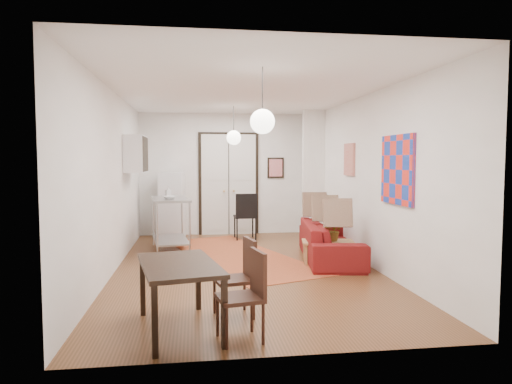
{
  "coord_description": "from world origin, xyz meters",
  "views": [
    {
      "loc": [
        -0.82,
        -7.47,
        1.79
      ],
      "look_at": [
        0.21,
        0.12,
        1.25
      ],
      "focal_mm": 32.0,
      "sensor_mm": 36.0,
      "label": 1
    }
  ],
  "objects": [
    {
      "name": "floor",
      "position": [
        0.0,
        0.0,
        0.0
      ],
      "size": [
        7.0,
        7.0,
        0.0
      ],
      "primitive_type": "plane",
      "color": "brown",
      "rests_on": "ground"
    },
    {
      "name": "ceiling",
      "position": [
        0.0,
        0.0,
        2.9
      ],
      "size": [
        4.2,
        7.0,
        0.02
      ],
      "primitive_type": "cube",
      "color": "white",
      "rests_on": "wall_back"
    },
    {
      "name": "wall_back",
      "position": [
        0.0,
        3.5,
        1.45
      ],
      "size": [
        4.2,
        0.02,
        2.9
      ],
      "primitive_type": "cube",
      "color": "white",
      "rests_on": "floor"
    },
    {
      "name": "wall_front",
      "position": [
        0.0,
        -3.5,
        1.45
      ],
      "size": [
        4.2,
        0.02,
        2.9
      ],
      "primitive_type": "cube",
      "color": "white",
      "rests_on": "floor"
    },
    {
      "name": "wall_left",
      "position": [
        -2.1,
        0.0,
        1.45
      ],
      "size": [
        0.02,
        7.0,
        2.9
      ],
      "primitive_type": "cube",
      "color": "white",
      "rests_on": "floor"
    },
    {
      "name": "wall_right",
      "position": [
        2.1,
        0.0,
        1.45
      ],
      "size": [
        0.02,
        7.0,
        2.9
      ],
      "primitive_type": "cube",
      "color": "white",
      "rests_on": "floor"
    },
    {
      "name": "double_doors",
      "position": [
        0.0,
        3.46,
        1.2
      ],
      "size": [
        1.44,
        0.06,
        2.5
      ],
      "primitive_type": "cube",
      "color": "silver",
      "rests_on": "wall_back"
    },
    {
      "name": "stub_partition",
      "position": [
        1.85,
        2.55,
        1.45
      ],
      "size": [
        0.5,
        0.1,
        2.9
      ],
      "primitive_type": "cube",
      "color": "white",
      "rests_on": "floor"
    },
    {
      "name": "wall_cabinet",
      "position": [
        -1.92,
        1.5,
        1.9
      ],
      "size": [
        0.35,
        1.0,
        0.7
      ],
      "primitive_type": "cube",
      "color": "white",
      "rests_on": "wall_left"
    },
    {
      "name": "painting_popart",
      "position": [
        2.08,
        -1.25,
        1.65
      ],
      "size": [
        0.05,
        1.0,
        1.0
      ],
      "primitive_type": "cube",
      "color": "red",
      "rests_on": "wall_right"
    },
    {
      "name": "painting_abstract",
      "position": [
        2.08,
        0.8,
        1.8
      ],
      "size": [
        0.05,
        0.5,
        0.6
      ],
      "primitive_type": "cube",
      "color": "beige",
      "rests_on": "wall_right"
    },
    {
      "name": "poster_back",
      "position": [
        1.15,
        3.47,
        1.6
      ],
      "size": [
        0.4,
        0.03,
        0.5
      ],
      "primitive_type": "cube",
      "color": "red",
      "rests_on": "wall_back"
    },
    {
      "name": "print_left",
      "position": [
        -2.07,
        2.0,
        1.95
      ],
      "size": [
        0.03,
        0.44,
        0.54
      ],
      "primitive_type": "cube",
      "color": "#965E3E",
      "rests_on": "wall_left"
    },
    {
      "name": "pendant_back",
      "position": [
        0.0,
        2.0,
        2.25
      ],
      "size": [
        0.3,
        0.3,
        0.8
      ],
      "color": "silver",
      "rests_on": "ceiling"
    },
    {
      "name": "pendant_front",
      "position": [
        0.0,
        -2.0,
        2.25
      ],
      "size": [
        0.3,
        0.3,
        0.8
      ],
      "color": "silver",
      "rests_on": "ceiling"
    },
    {
      "name": "kilim_rug",
      "position": [
        -0.03,
        0.94,
        0.01
      ],
      "size": [
        2.84,
        4.44,
        0.01
      ],
      "primitive_type": "cube",
      "rotation": [
        0.0,
        0.0,
        0.33
      ],
      "color": "#B14B2C",
      "rests_on": "floor"
    },
    {
      "name": "sofa",
      "position": [
        1.58,
        0.36,
        0.34
      ],
      "size": [
        2.4,
        1.21,
        0.67
      ],
      "primitive_type": "imported",
      "rotation": [
        0.0,
        0.0,
        1.43
      ],
      "color": "maroon",
      "rests_on": "floor"
    },
    {
      "name": "coffee_table",
      "position": [
        1.46,
        0.1,
        0.34
      ],
      "size": [
        0.95,
        0.64,
        0.39
      ],
      "rotation": [
        0.0,
        0.0,
        -0.19
      ],
      "color": "tan",
      "rests_on": "floor"
    },
    {
      "name": "potted_plant",
      "position": [
        1.56,
        0.1,
        0.58
      ],
      "size": [
        0.39,
        0.36,
        0.38
      ],
      "primitive_type": "imported",
      "rotation": [
        0.0,
        0.0,
        -0.19
      ],
      "color": "#2E662D",
      "rests_on": "coffee_table"
    },
    {
      "name": "kitchen_counter",
      "position": [
        -1.3,
        1.67,
        0.7
      ],
      "size": [
        0.86,
        1.44,
        1.04
      ],
      "rotation": [
        0.0,
        0.0,
        0.14
      ],
      "color": "#A8ABAD",
      "rests_on": "floor"
    },
    {
      "name": "bowl",
      "position": [
        -1.3,
        1.37,
        1.07
      ],
      "size": [
        0.32,
        0.32,
        0.06
      ],
      "primitive_type": "imported",
      "rotation": [
        0.0,
        0.0,
        0.39
      ],
      "color": "white",
      "rests_on": "kitchen_counter"
    },
    {
      "name": "soap_bottle",
      "position": [
        -1.35,
        1.92,
        1.15
      ],
      "size": [
        0.13,
        0.13,
        0.22
      ],
      "primitive_type": "imported",
      "rotation": [
        0.0,
        0.0,
        0.39
      ],
      "color": "teal",
      "rests_on": "kitchen_counter"
    },
    {
      "name": "fridge",
      "position": [
        -1.33,
        3.07,
        0.75
      ],
      "size": [
        0.6,
        0.6,
        1.51
      ],
      "primitive_type": "cube",
      "rotation": [
        0.0,
        0.0,
        -0.14
      ],
      "color": "white",
      "rests_on": "floor"
    },
    {
      "name": "dining_table",
      "position": [
        -0.99,
        -2.72,
        0.64
      ],
      "size": [
        0.98,
        1.42,
        0.72
      ],
      "rotation": [
        0.0,
        0.0,
        0.2
      ],
      "color": "black",
      "rests_on": "floor"
    },
    {
      "name": "dining_chair_near",
      "position": [
        -0.39,
        -2.28,
        0.51
      ],
      "size": [
        0.5,
        0.64,
        0.89
      ],
      "rotation": [
        0.0,
        0.0,
        -1.37
      ],
      "color": "#361B11",
      "rests_on": "floor"
    },
    {
      "name": "dining_chair_far",
      "position": [
        -0.39,
        -2.98,
        0.51
      ],
      "size": [
        0.5,
        0.64,
        0.89
      ],
      "rotation": [
        0.0,
        0.0,
        -1.37
      ],
      "color": "#361B11",
      "rests_on": "floor"
    },
    {
      "name": "black_side_chair",
      "position": [
        0.31,
        2.8,
        0.62
      ],
      "size": [
        0.5,
        0.5,
        1.05
      ],
      "rotation": [
        0.0,
        0.0,
        3.18
      ],
      "color": "black",
      "rests_on": "floor"
    }
  ]
}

